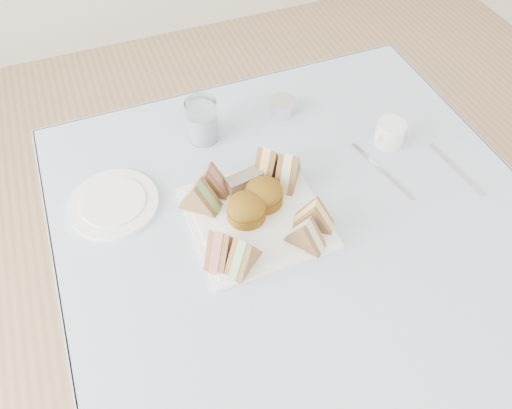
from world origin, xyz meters
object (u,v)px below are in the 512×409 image
object	(u,v)px
table	(295,308)
serving_plate	(256,217)
water_glass	(202,120)
creamer_jug	(390,133)

from	to	relation	value
table	serving_plate	size ratio (longest dim) A/B	3.28
table	serving_plate	xyz separation A→B (m)	(-0.09, 0.05, 0.38)
table	water_glass	distance (m)	0.56
table	serving_plate	bearing A→B (deg)	150.86
serving_plate	creamer_jug	world-z (taller)	creamer_jug
serving_plate	water_glass	bearing A→B (deg)	95.34
water_glass	serving_plate	bearing A→B (deg)	-84.36
creamer_jug	serving_plate	bearing A→B (deg)	-177.74
serving_plate	water_glass	distance (m)	0.29
table	serving_plate	world-z (taller)	serving_plate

